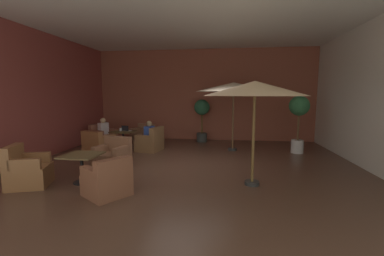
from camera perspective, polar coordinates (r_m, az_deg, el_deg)
name	(u,v)px	position (r m, az deg, el deg)	size (l,w,h in m)	color
ground_plane	(190,166)	(7.26, -0.46, -8.43)	(9.46, 8.71, 0.02)	#503428
wall_back_brick	(204,95)	(11.28, 2.66, 7.29)	(9.46, 0.08, 3.90)	brown
wall_left_accent	(32,95)	(8.95, -31.92, 6.15)	(0.08, 8.71, 3.90)	brown
wall_right_plain	(379,96)	(7.84, 36.03, 5.83)	(0.08, 8.71, 3.90)	silver
ceiling_slab	(190,19)	(7.25, -0.50, 23.04)	(9.46, 8.71, 0.06)	white
cafe_table_front_left	(123,134)	(9.74, -15.03, -1.35)	(0.83, 0.83, 0.65)	black
armchair_front_left_north	(103,138)	(10.62, -19.11, -2.00)	(1.04, 1.04, 0.83)	brown
armchair_front_left_east	(99,145)	(9.01, -19.93, -3.64)	(1.03, 1.02, 0.81)	#935C36
armchair_front_left_south	(151,142)	(9.19, -9.12, -3.14)	(0.91, 0.95, 0.85)	brown
armchair_front_left_west	(143,136)	(10.61, -10.85, -1.80)	(0.99, 0.96, 0.78)	brown
cafe_table_front_right	(82,161)	(6.30, -23.23, -6.66)	(0.79, 0.79, 0.65)	black
armchair_front_right_north	(107,181)	(5.39, -18.22, -11.08)	(1.05, 1.04, 0.79)	brown
armchair_front_right_east	(113,158)	(7.16, -17.13, -6.28)	(0.91, 0.87, 0.85)	brown
armchair_front_right_south	(27,171)	(6.65, -32.69, -8.06)	(0.96, 0.94, 0.91)	brown
patio_umbrella_tall_red	(234,87)	(9.12, 9.20, 8.88)	(2.65, 2.65, 2.39)	#2D2D2D
patio_umbrella_center_beige	(255,89)	(5.62, 13.75, 8.36)	(2.19, 2.19, 2.26)	#2D2D2D
potted_tree_left_corner	(202,114)	(10.72, 2.21, 3.22)	(0.64, 0.64, 1.77)	#343837
potted_tree_mid_left	(299,114)	(9.33, 22.60, 2.85)	(0.67, 0.67, 1.94)	silver
patron_blue_shirt	(103,127)	(10.53, -19.07, 0.21)	(0.34, 0.42, 0.64)	silver
patron_by_window	(149,131)	(9.15, -9.44, -0.73)	(0.31, 0.38, 0.66)	#2D48A0
iced_drink_cup	(121,129)	(9.76, -15.54, -0.31)	(0.08, 0.08, 0.11)	white
open_laptop	(126,129)	(9.73, -14.40, -0.32)	(0.36, 0.31, 0.20)	#9EA0A5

